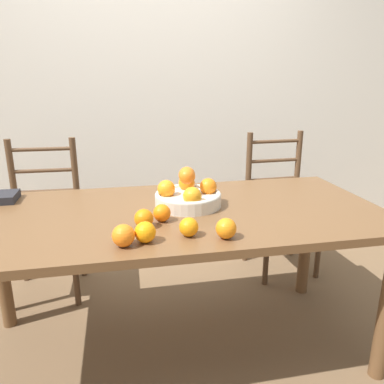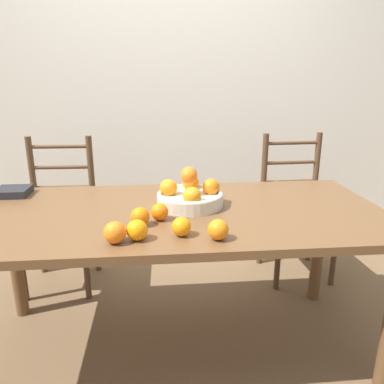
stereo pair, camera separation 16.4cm
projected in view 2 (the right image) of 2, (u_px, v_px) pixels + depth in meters
The scene contains 13 objects.
ground_plane at pixel (177, 346), 1.91m from camera, with size 12.00×12.00×0.00m, color brown.
wall_back at pixel (164, 80), 2.93m from camera, with size 8.00×0.06×2.60m.
dining_table at pixel (175, 228), 1.72m from camera, with size 1.91×0.89×0.74m.
fruit_bowl at pixel (190, 194), 1.75m from camera, with size 0.31×0.31×0.19m.
orange_loose_0 at pixel (218, 230), 1.38m from camera, with size 0.08×0.08×0.08m.
orange_loose_1 at pixel (182, 227), 1.41m from camera, with size 0.07×0.07×0.07m.
orange_loose_2 at pixel (115, 233), 1.35m from camera, with size 0.08×0.08×0.08m.
orange_loose_3 at pixel (160, 212), 1.57m from camera, with size 0.07×0.07×0.07m.
orange_loose_4 at pixel (140, 217), 1.51m from camera, with size 0.08×0.08×0.08m.
orange_loose_5 at pixel (137, 230), 1.38m from camera, with size 0.08×0.08×0.08m.
chair_left at pixel (60, 215), 2.40m from camera, with size 0.43×0.41×0.96m.
chair_right at pixel (296, 207), 2.54m from camera, with size 0.44×0.42×0.96m.
book_stack at pixel (13, 192), 1.91m from camera, with size 0.16×0.15×0.04m.
Camera 2 is at (-0.07, -1.60, 1.31)m, focal length 35.00 mm.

